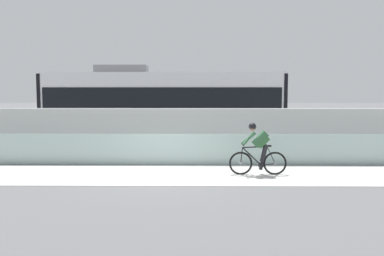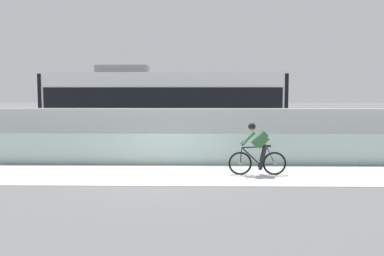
# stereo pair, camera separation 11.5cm
# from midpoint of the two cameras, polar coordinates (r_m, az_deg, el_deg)

# --- Properties ---
(ground_plane) EXTENTS (200.00, 200.00, 0.00)m
(ground_plane) POSITION_cam_midpoint_polar(r_m,az_deg,el_deg) (12.73, -3.97, -6.50)
(ground_plane) COLOR slate
(bike_path_deck) EXTENTS (32.00, 3.20, 0.01)m
(bike_path_deck) POSITION_cam_midpoint_polar(r_m,az_deg,el_deg) (12.73, -3.97, -6.48)
(bike_path_deck) COLOR silver
(bike_path_deck) RESTS_ON ground
(glass_parapet) EXTENTS (32.00, 0.05, 1.08)m
(glass_parapet) POSITION_cam_midpoint_polar(r_m,az_deg,el_deg) (14.46, -3.39, -2.97)
(glass_parapet) COLOR #ADC6C1
(glass_parapet) RESTS_ON ground
(concrete_barrier_wall) EXTENTS (32.00, 0.36, 1.92)m
(concrete_barrier_wall) POSITION_cam_midpoint_polar(r_m,az_deg,el_deg) (16.20, -2.95, -0.64)
(concrete_barrier_wall) COLOR silver
(concrete_barrier_wall) RESTS_ON ground
(tram_rail_near) EXTENTS (32.00, 0.08, 0.01)m
(tram_rail_near) POSITION_cam_midpoint_polar(r_m,az_deg,el_deg) (18.77, -2.46, -2.82)
(tram_rail_near) COLOR #595654
(tram_rail_near) RESTS_ON ground
(tram_rail_far) EXTENTS (32.00, 0.08, 0.01)m
(tram_rail_far) POSITION_cam_midpoint_polar(r_m,az_deg,el_deg) (20.19, -2.24, -2.28)
(tram_rail_far) COLOR #595654
(tram_rail_far) RESTS_ON ground
(tram) EXTENTS (11.06, 2.54, 3.81)m
(tram) POSITION_cam_midpoint_polar(r_m,az_deg,el_deg) (19.37, -4.12, 3.02)
(tram) COLOR silver
(tram) RESTS_ON ground
(cyclist_on_bike) EXTENTS (1.77, 0.58, 1.61)m
(cyclist_on_bike) POSITION_cam_midpoint_polar(r_m,az_deg,el_deg) (12.69, 8.95, -3.00)
(cyclist_on_bike) COLOR black
(cyclist_on_bike) RESTS_ON ground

